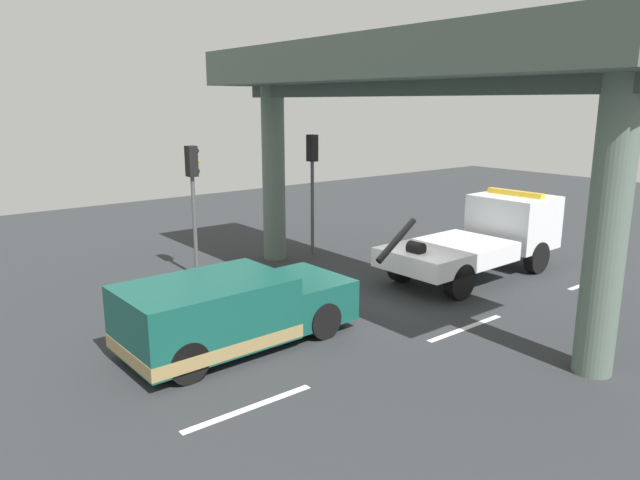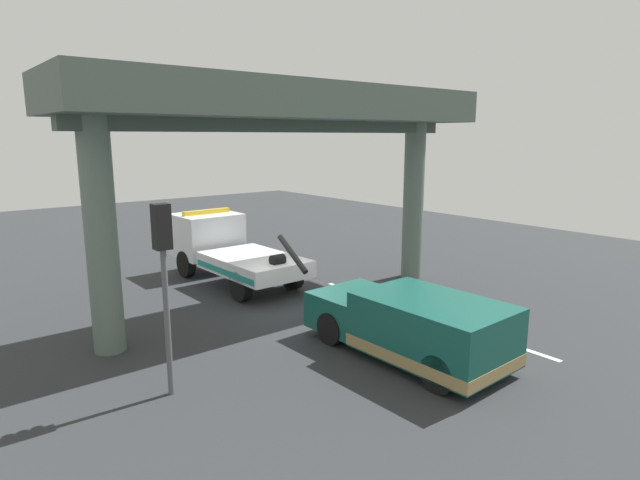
# 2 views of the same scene
# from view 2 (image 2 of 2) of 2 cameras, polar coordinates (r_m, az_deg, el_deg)

# --- Properties ---
(ground_plane) EXTENTS (60.00, 40.00, 0.10)m
(ground_plane) POSITION_cam_2_polar(r_m,az_deg,el_deg) (16.57, -2.91, -7.43)
(ground_plane) COLOR #2D3033
(lane_stripe_west) EXTENTS (2.60, 0.16, 0.01)m
(lane_stripe_west) POSITION_cam_2_polar(r_m,az_deg,el_deg) (14.51, 20.20, -10.68)
(lane_stripe_west) COLOR silver
(lane_stripe_west) RESTS_ON ground
(lane_stripe_mid) EXTENTS (2.60, 0.16, 0.01)m
(lane_stripe_mid) POSITION_cam_2_polar(r_m,az_deg,el_deg) (18.10, 3.72, -5.63)
(lane_stripe_mid) COLOR silver
(lane_stripe_mid) RESTS_ON ground
(lane_stripe_east) EXTENTS (2.60, 0.16, 0.01)m
(lane_stripe_east) POSITION_cam_2_polar(r_m,az_deg,el_deg) (22.72, -6.55, -2.18)
(lane_stripe_east) COLOR silver
(lane_stripe_east) RESTS_ON ground
(tow_truck_white) EXTENTS (7.28, 2.53, 2.46)m
(tow_truck_white) POSITION_cam_2_polar(r_m,az_deg,el_deg) (19.72, -10.26, -0.78)
(tow_truck_white) COLOR white
(tow_truck_white) RESTS_ON ground
(towed_van_green) EXTENTS (5.24, 2.32, 1.58)m
(towed_van_green) POSITION_cam_2_polar(r_m,az_deg,el_deg) (12.87, 10.10, -9.26)
(towed_van_green) COLOR #145147
(towed_van_green) RESTS_ON ground
(overpass_structure) EXTENTS (3.60, 13.14, 6.74)m
(overpass_structure) POSITION_cam_2_polar(r_m,az_deg,el_deg) (15.77, -3.31, 13.30)
(overpass_structure) COLOR #596B60
(overpass_structure) RESTS_ON ground
(traffic_light_near) EXTENTS (0.39, 0.32, 3.97)m
(traffic_light_near) POSITION_cam_2_polar(r_m,az_deg,el_deg) (10.76, -16.76, -1.83)
(traffic_light_near) COLOR #515456
(traffic_light_near) RESTS_ON ground
(traffic_light_far) EXTENTS (0.39, 0.32, 4.15)m
(traffic_light_far) POSITION_cam_2_polar(r_m,az_deg,el_deg) (14.94, -23.34, 1.77)
(traffic_light_far) COLOR #515456
(traffic_light_far) RESTS_ON ground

